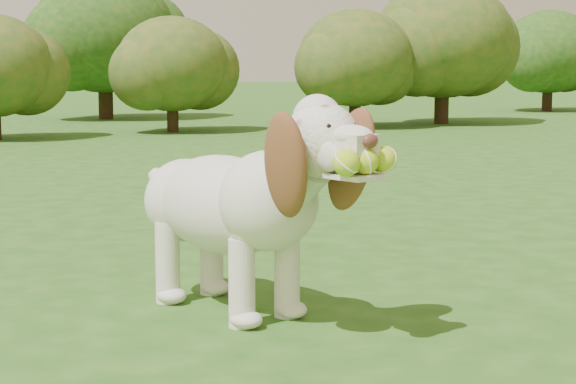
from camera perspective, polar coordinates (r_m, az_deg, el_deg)
name	(u,v)px	position (r m, az deg, el deg)	size (l,w,h in m)	color
ground	(277,276)	(4.28, -0.64, -5.02)	(80.00, 80.00, 0.00)	#204B15
dog	(242,197)	(3.57, -2.74, -0.31)	(0.77, 1.24, 0.84)	silver
shrub_c	(172,64)	(13.07, -6.90, 7.54)	(1.50, 1.50, 1.56)	#382314
shrub_i	(104,33)	(16.27, -10.85, 9.25)	(2.33, 2.33, 2.41)	#382314
shrub_f	(443,39)	(14.93, 9.17, 8.94)	(2.11, 2.11, 2.19)	#382314
shrub_d	(355,58)	(13.88, 4.01, 7.92)	(1.64, 1.64, 1.70)	#382314
shrub_h	(549,52)	(19.24, 15.20, 8.02)	(1.86, 1.86, 1.93)	#382314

